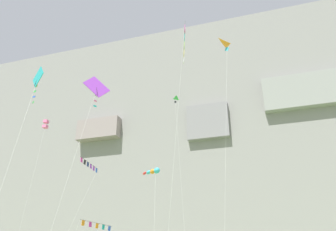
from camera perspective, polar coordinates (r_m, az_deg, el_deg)
name	(u,v)px	position (r m, az deg, el deg)	size (l,w,h in m)	color
cliff_face	(221,158)	(87.91, 8.79, -7.06)	(180.00, 33.78, 60.42)	gray
kite_banner_mid_right	(184,53)	(33.09, 2.61, 10.41)	(2.67, 6.07, 24.03)	black
kite_banner_high_left	(88,168)	(50.50, -13.10, -8.52)	(2.84, 8.26, 18.16)	black
kite_diamond_low_left	(37,80)	(31.10, -20.93, 5.56)	(3.38, 6.06, 20.17)	teal
kite_delta_upper_right	(174,109)	(53.25, 0.95, 1.07)	(3.62, 5.06, 28.56)	green
kite_windsock_upper_left	(153,172)	(32.33, -2.52, -9.35)	(2.60, 3.82, 12.75)	#38B2D1
kite_banner_far_left	(96,227)	(46.23, -11.88, -17.70)	(2.93, 7.63, 9.61)	black
kite_box_far_right	(45,125)	(60.78, -19.71, -1.46)	(2.46, 5.72, 27.23)	pink
kite_diamond_front_field	(96,89)	(33.60, -11.91, 4.30)	(2.14, 5.84, 21.37)	purple
kite_delta_upper_mid	(231,51)	(43.64, 10.38, 10.53)	(2.95, 6.34, 29.52)	orange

